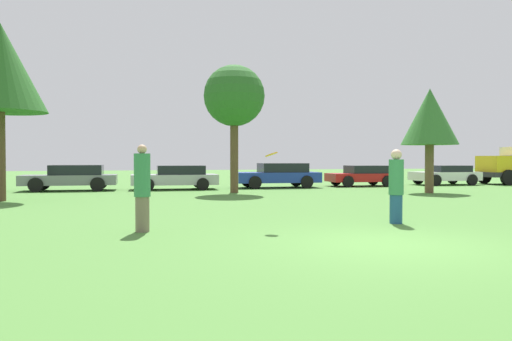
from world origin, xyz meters
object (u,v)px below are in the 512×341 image
(parked_car_red, at_px, (362,175))
(parked_car_blue, at_px, (278,175))
(parked_car_silver, at_px, (176,177))
(person_catcher, at_px, (396,186))
(tree_0, at_px, (1,68))
(parked_car_white, at_px, (446,174))
(tree_1, at_px, (234,97))
(tree_2, at_px, (430,118))
(person_thrower, at_px, (142,188))
(frisbee, at_px, (271,154))
(parked_car_grey, at_px, (72,177))

(parked_car_red, bearing_deg, parked_car_blue, 3.99)
(parked_car_silver, bearing_deg, person_catcher, 106.41)
(tree_0, xyz_separation_m, parked_car_white, (23.04, 5.89, -4.30))
(parked_car_silver, bearing_deg, parked_car_white, -176.85)
(tree_1, distance_m, parked_car_silver, 5.44)
(tree_1, bearing_deg, tree_2, -15.67)
(person_thrower, relative_size, person_catcher, 1.04)
(frisbee, bearing_deg, tree_2, 42.35)
(frisbee, relative_size, parked_car_white, 0.08)
(parked_car_blue, xyz_separation_m, parked_car_red, (5.11, 0.20, -0.08))
(parked_car_grey, bearing_deg, frisbee, 112.43)
(tree_2, xyz_separation_m, parked_car_red, (-0.39, 5.93, -2.84))
(tree_0, relative_size, parked_car_blue, 1.43)
(parked_car_white, bearing_deg, tree_1, 16.02)
(parked_car_silver, bearing_deg, tree_0, 40.05)
(tree_2, bearing_deg, parked_car_white, 49.40)
(parked_car_grey, height_order, parked_car_silver, parked_car_grey)
(person_thrower, height_order, tree_2, tree_2)
(person_thrower, bearing_deg, tree_0, 118.91)
(tree_0, height_order, parked_car_silver, tree_0)
(tree_2, bearing_deg, person_catcher, -127.48)
(parked_car_red, bearing_deg, person_thrower, 51.46)
(tree_0, distance_m, tree_1, 9.62)
(person_catcher, relative_size, parked_car_white, 0.46)
(tree_0, relative_size, parked_car_red, 1.70)
(person_catcher, height_order, frisbee, person_catcher)
(frisbee, bearing_deg, parked_car_white, 44.87)
(frisbee, bearing_deg, tree_1, 81.93)
(person_catcher, xyz_separation_m, tree_1, (-1.52, 11.73, 3.51))
(frisbee, xyz_separation_m, parked_car_red, (9.94, 15.35, -1.05))
(tree_0, xyz_separation_m, parked_car_red, (17.57, 5.89, -4.30))
(parked_car_grey, height_order, parked_car_red, parked_car_grey)
(tree_0, distance_m, parked_car_red, 19.02)
(tree_2, relative_size, parked_car_red, 1.24)
(parked_car_silver, height_order, parked_car_red, parked_car_silver)
(parked_car_grey, bearing_deg, parked_car_blue, -178.82)
(parked_car_silver, bearing_deg, person_thrower, 83.42)
(parked_car_grey, bearing_deg, person_catcher, 122.35)
(person_catcher, height_order, tree_1, tree_1)
(person_catcher, relative_size, parked_car_blue, 0.39)
(parked_car_silver, bearing_deg, tree_2, 155.08)
(parked_car_blue, bearing_deg, person_thrower, 64.47)
(person_catcher, xyz_separation_m, parked_car_silver, (-3.89, 14.83, -0.28))
(person_thrower, xyz_separation_m, parked_car_red, (12.77, 15.09, -0.33))
(tree_0, xyz_separation_m, parked_car_grey, (1.86, 5.78, -4.25))
(tree_1, distance_m, parked_car_blue, 5.89)
(tree_0, height_order, parked_car_white, tree_0)
(parked_car_blue, relative_size, parked_car_red, 1.19)
(person_catcher, xyz_separation_m, parked_car_red, (6.75, 15.24, -0.29))
(tree_2, relative_size, parked_car_white, 1.23)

